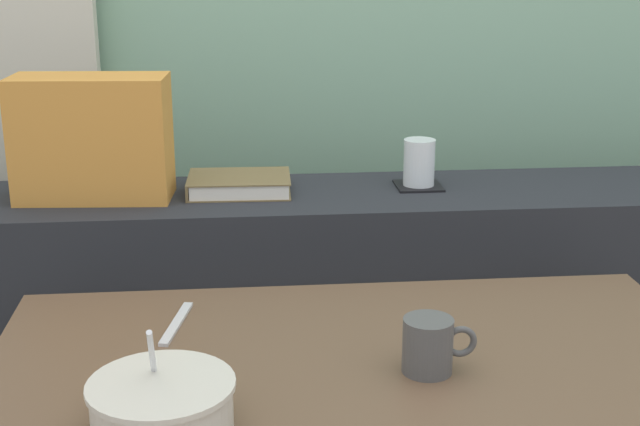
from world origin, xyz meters
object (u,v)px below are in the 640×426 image
juice_glass (419,164)px  closed_book (238,184)px  soup_bowl (162,407)px  ceramic_mug (429,345)px  throw_pillow (92,138)px  fork_utensil (176,323)px  coaster_square (418,186)px

juice_glass → closed_book: bearing=-179.3°
soup_bowl → ceramic_mug: soup_bowl is taller
throw_pillow → fork_utensil: 0.55m
juice_glass → coaster_square: bearing=0.0°
coaster_square → ceramic_mug: (-0.12, -0.69, -0.05)m
coaster_square → juice_glass: 0.05m
coaster_square → throw_pillow: throw_pillow is taller
coaster_square → throw_pillow: (-0.70, -0.02, 0.13)m
fork_utensil → throw_pillow: bearing=123.7°
ceramic_mug → fork_utensil: bearing=152.1°
throw_pillow → fork_utensil: throw_pillow is taller
throw_pillow → soup_bowl: 0.85m
closed_book → ceramic_mug: bearing=-68.0°
closed_book → soup_bowl: size_ratio=1.15×
ceramic_mug → juice_glass: bearing=80.1°
closed_book → throw_pillow: bearing=-176.4°
fork_utensil → juice_glass: bearing=55.1°
juice_glass → ceramic_mug: juice_glass is taller
fork_utensil → ceramic_mug: (0.39, -0.21, 0.04)m
coaster_square → fork_utensil: bearing=-136.3°
coaster_square → soup_bowl: 0.97m
throw_pillow → closed_book: bearing=3.6°
ceramic_mug → closed_book: bearing=112.0°
juice_glass → throw_pillow: (-0.70, -0.02, 0.08)m
juice_glass → soup_bowl: (-0.51, -0.83, -0.11)m
juice_glass → fork_utensil: juice_glass is taller
closed_book → fork_utensil: bearing=-102.9°
fork_utensil → ceramic_mug: size_ratio=1.50×
coaster_square → juice_glass: (0.00, 0.00, 0.05)m
throw_pillow → ceramic_mug: bearing=-49.1°
ceramic_mug → coaster_square: bearing=80.1°
coaster_square → closed_book: bearing=-179.3°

